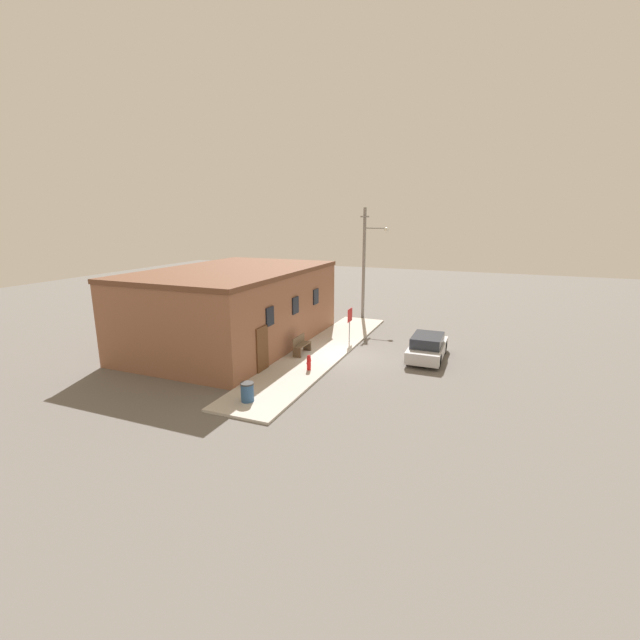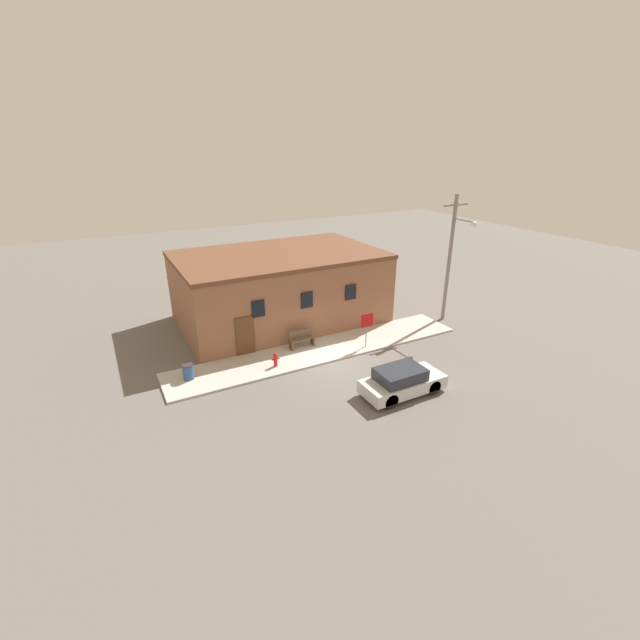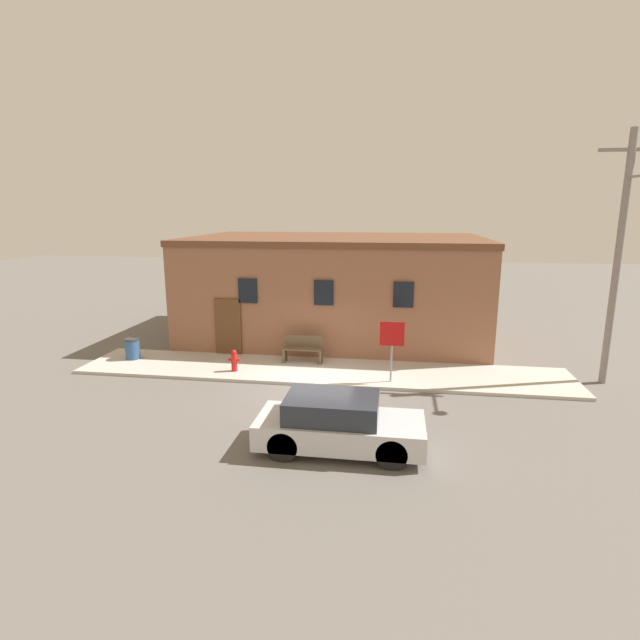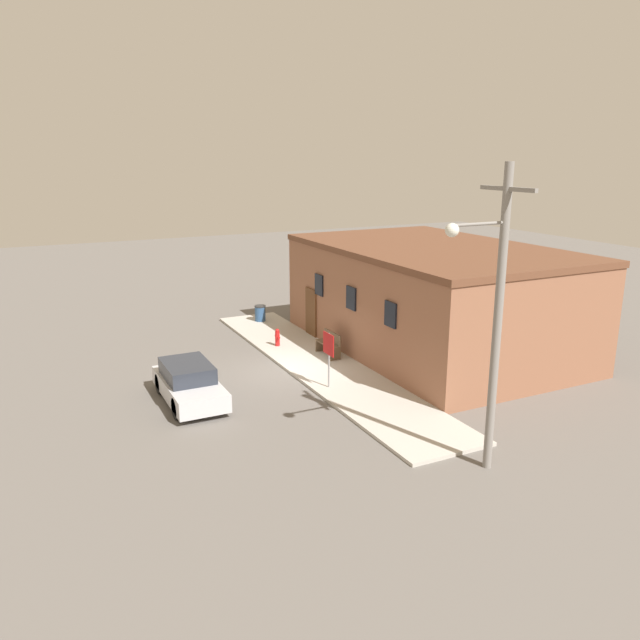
{
  "view_description": "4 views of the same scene",
  "coord_description": "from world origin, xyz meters",
  "px_view_note": "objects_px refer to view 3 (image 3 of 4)",
  "views": [
    {
      "loc": [
        -20.19,
        -6.82,
        7.07
      ],
      "look_at": [
        -0.03,
        1.41,
        1.83
      ],
      "focal_mm": 24.0,
      "sensor_mm": 36.0,
      "label": 1
    },
    {
      "loc": [
        -9.79,
        -16.84,
        10.47
      ],
      "look_at": [
        -0.03,
        1.41,
        1.83
      ],
      "focal_mm": 24.0,
      "sensor_mm": 36.0,
      "label": 2
    },
    {
      "loc": [
        2.42,
        -14.58,
        5.43
      ],
      "look_at": [
        -0.03,
        1.41,
        1.83
      ],
      "focal_mm": 28.0,
      "sensor_mm": 36.0,
      "label": 3
    },
    {
      "loc": [
        20.33,
        -8.66,
        7.91
      ],
      "look_at": [
        -0.03,
        1.41,
        1.83
      ],
      "focal_mm": 35.0,
      "sensor_mm": 36.0,
      "label": 4
    }
  ],
  "objects_px": {
    "fire_hydrant": "(234,360)",
    "stop_sign": "(392,340)",
    "utility_pole": "(621,250)",
    "parked_car": "(338,424)",
    "trash_bin": "(132,349)",
    "bench": "(303,349)"
  },
  "relations": [
    {
      "from": "fire_hydrant",
      "to": "bench",
      "type": "relative_size",
      "value": 0.53
    },
    {
      "from": "parked_car",
      "to": "utility_pole",
      "type": "bearing_deg",
      "value": 35.76
    },
    {
      "from": "fire_hydrant",
      "to": "stop_sign",
      "type": "relative_size",
      "value": 0.38
    },
    {
      "from": "utility_pole",
      "to": "parked_car",
      "type": "xyz_separation_m",
      "value": [
        -7.85,
        -5.65,
        -3.61
      ]
    },
    {
      "from": "utility_pole",
      "to": "parked_car",
      "type": "distance_m",
      "value": 10.32
    },
    {
      "from": "fire_hydrant",
      "to": "parked_car",
      "type": "distance_m",
      "value": 6.32
    },
    {
      "from": "bench",
      "to": "parked_car",
      "type": "height_order",
      "value": "parked_car"
    },
    {
      "from": "utility_pole",
      "to": "parked_car",
      "type": "relative_size",
      "value": 2.02
    },
    {
      "from": "stop_sign",
      "to": "fire_hydrant",
      "type": "bearing_deg",
      "value": 177.11
    },
    {
      "from": "fire_hydrant",
      "to": "trash_bin",
      "type": "xyz_separation_m",
      "value": [
        -4.1,
        0.81,
        0.01
      ]
    },
    {
      "from": "utility_pole",
      "to": "stop_sign",
      "type": "bearing_deg",
      "value": -170.78
    },
    {
      "from": "trash_bin",
      "to": "parked_car",
      "type": "distance_m",
      "value": 9.93
    },
    {
      "from": "stop_sign",
      "to": "utility_pole",
      "type": "distance_m",
      "value": 7.33
    },
    {
      "from": "trash_bin",
      "to": "utility_pole",
      "type": "height_order",
      "value": "utility_pole"
    },
    {
      "from": "trash_bin",
      "to": "utility_pole",
      "type": "xyz_separation_m",
      "value": [
        16.02,
        0.02,
        3.75
      ]
    },
    {
      "from": "utility_pole",
      "to": "parked_car",
      "type": "height_order",
      "value": "utility_pole"
    },
    {
      "from": "fire_hydrant",
      "to": "stop_sign",
      "type": "height_order",
      "value": "stop_sign"
    },
    {
      "from": "fire_hydrant",
      "to": "stop_sign",
      "type": "distance_m",
      "value": 5.32
    },
    {
      "from": "stop_sign",
      "to": "utility_pole",
      "type": "height_order",
      "value": "utility_pole"
    },
    {
      "from": "bench",
      "to": "utility_pole",
      "type": "distance_m",
      "value": 10.5
    },
    {
      "from": "trash_bin",
      "to": "parked_car",
      "type": "relative_size",
      "value": 0.2
    },
    {
      "from": "utility_pole",
      "to": "fire_hydrant",
      "type": "bearing_deg",
      "value": -176.05
    }
  ]
}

